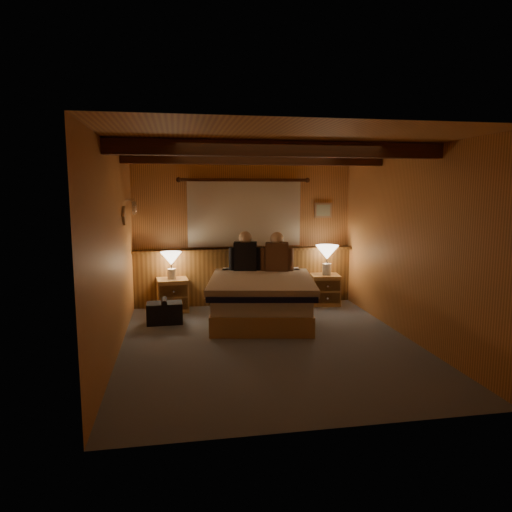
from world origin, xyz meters
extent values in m
plane|color=#555B65|center=(0.00, 0.00, 0.00)|extent=(4.20, 4.20, 0.00)
plane|color=#DB9E52|center=(0.00, 0.00, 2.40)|extent=(4.20, 4.20, 0.00)
plane|color=#D58E4C|center=(0.00, 2.10, 1.20)|extent=(3.60, 0.00, 3.60)
plane|color=#D58E4C|center=(-1.80, 0.00, 1.20)|extent=(0.00, 4.20, 4.20)
plane|color=#D58E4C|center=(1.80, 0.00, 1.20)|extent=(0.00, 4.20, 4.20)
plane|color=#D58E4C|center=(0.00, -2.10, 1.20)|extent=(3.60, 0.00, 3.60)
cube|color=brown|center=(0.00, 2.04, 0.45)|extent=(3.60, 0.12, 0.90)
cube|color=brown|center=(0.00, 1.98, 0.92)|extent=(3.60, 0.22, 0.04)
cylinder|color=#482012|center=(0.00, 2.02, 2.05)|extent=(2.10, 0.05, 0.05)
sphere|color=#482012|center=(-1.05, 2.02, 2.05)|extent=(0.08, 0.08, 0.08)
sphere|color=#482012|center=(1.05, 2.02, 2.05)|extent=(0.08, 0.08, 0.08)
cube|color=beige|center=(0.00, 2.03, 1.50)|extent=(1.85, 0.08, 1.05)
cube|color=#482012|center=(0.00, -0.60, 2.31)|extent=(3.60, 0.15, 0.16)
cube|color=#482012|center=(0.00, 0.90, 2.31)|extent=(3.60, 0.15, 0.16)
cylinder|color=silver|center=(-1.74, 1.60, 1.75)|extent=(0.03, 0.55, 0.03)
torus|color=silver|center=(-1.71, 1.45, 1.63)|extent=(0.01, 0.21, 0.21)
torus|color=silver|center=(-1.71, 1.68, 1.63)|extent=(0.01, 0.21, 0.21)
cube|color=tan|center=(1.35, 2.08, 1.55)|extent=(0.30, 0.03, 0.25)
cube|color=#BFB99D|center=(1.35, 2.06, 1.55)|extent=(0.24, 0.01, 0.19)
cube|color=#AB8049|center=(0.10, 1.07, 0.14)|extent=(1.65, 2.02, 0.27)
cube|color=white|center=(0.10, 1.07, 0.38)|extent=(1.61, 1.97, 0.22)
cube|color=black|center=(0.06, 0.85, 0.52)|extent=(1.65, 1.67, 0.07)
cube|color=pink|center=(0.08, 0.97, 0.58)|extent=(1.72, 1.86, 0.11)
cube|color=white|center=(-0.11, 1.83, 0.56)|extent=(0.59, 0.40, 0.14)
cube|color=white|center=(0.56, 1.71, 0.56)|extent=(0.59, 0.40, 0.14)
cube|color=#AB8049|center=(-1.19, 1.77, 0.26)|extent=(0.51, 0.46, 0.51)
cube|color=brown|center=(-1.17, 1.57, 0.36)|extent=(0.42, 0.06, 0.18)
cube|color=brown|center=(-1.17, 1.57, 0.15)|extent=(0.42, 0.06, 0.18)
cylinder|color=silver|center=(-1.17, 1.57, 0.36)|extent=(0.03, 0.03, 0.03)
cylinder|color=silver|center=(-1.17, 1.57, 0.15)|extent=(0.03, 0.03, 0.03)
cube|color=#AB8049|center=(1.31, 1.78, 0.25)|extent=(0.50, 0.46, 0.50)
cube|color=brown|center=(1.29, 1.58, 0.35)|extent=(0.41, 0.07, 0.18)
cube|color=brown|center=(1.29, 1.58, 0.15)|extent=(0.41, 0.07, 0.18)
cylinder|color=silver|center=(1.29, 1.58, 0.35)|extent=(0.03, 0.03, 0.03)
cylinder|color=silver|center=(1.29, 1.58, 0.15)|extent=(0.03, 0.03, 0.03)
cylinder|color=silver|center=(-1.19, 1.75, 0.60)|extent=(0.13, 0.13, 0.16)
cylinder|color=silver|center=(-1.19, 1.75, 0.70)|extent=(0.02, 0.02, 0.09)
cone|color=#FFE9C6|center=(-1.19, 1.75, 0.84)|extent=(0.33, 0.33, 0.20)
cylinder|color=silver|center=(1.33, 1.75, 0.59)|extent=(0.15, 0.15, 0.19)
cylinder|color=silver|center=(1.33, 1.75, 0.72)|extent=(0.03, 0.03, 0.10)
cone|color=#FFE9C6|center=(1.33, 1.75, 0.88)|extent=(0.38, 0.38, 0.23)
cube|color=black|center=(-0.04, 1.69, 0.84)|extent=(0.39, 0.27, 0.47)
cylinder|color=black|center=(-0.24, 1.73, 0.80)|extent=(0.11, 0.11, 0.38)
cylinder|color=black|center=(0.16, 1.65, 0.80)|extent=(0.11, 0.11, 0.38)
sphere|color=tan|center=(-0.04, 1.69, 1.14)|extent=(0.21, 0.21, 0.21)
cube|color=#513120|center=(0.44, 1.56, 0.84)|extent=(0.39, 0.28, 0.47)
cylinder|color=#513120|center=(0.24, 1.60, 0.80)|extent=(0.11, 0.11, 0.37)
cylinder|color=#513120|center=(0.64, 1.51, 0.80)|extent=(0.11, 0.11, 0.37)
sphere|color=tan|center=(0.44, 1.56, 1.14)|extent=(0.21, 0.21, 0.21)
cube|color=black|center=(-1.30, 1.11, 0.15)|extent=(0.51, 0.31, 0.30)
cylinder|color=black|center=(-1.30, 1.11, 0.32)|extent=(0.09, 0.30, 0.08)
camera|label=1|loc=(-1.09, -5.35, 1.88)|focal=32.00mm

